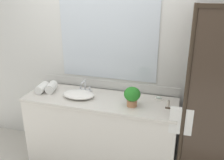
{
  "coord_description": "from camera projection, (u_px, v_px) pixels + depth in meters",
  "views": [
    {
      "loc": [
        0.89,
        -2.44,
        2.1
      ],
      "look_at": [
        0.15,
        0.0,
        1.15
      ],
      "focal_mm": 38.98,
      "sensor_mm": 36.0,
      "label": 1
    }
  ],
  "objects": [
    {
      "name": "amenity_bottle_body_wash",
      "position": [
        137.0,
        94.0,
        2.84
      ],
      "size": [
        0.02,
        0.02,
        0.1
      ],
      "color": "silver",
      "rests_on": "vanity_cabinet"
    },
    {
      "name": "wall_back_with_mirror",
      "position": [
        109.0,
        58.0,
        3.01
      ],
      "size": [
        4.4,
        0.06,
        2.6
      ],
      "color": "silver",
      "rests_on": "ground_plane"
    },
    {
      "name": "vanity_cabinet",
      "position": [
        101.0,
        131.0,
        3.01
      ],
      "size": [
        1.8,
        0.58,
        0.9
      ],
      "color": "silver",
      "rests_on": "ground_plane"
    },
    {
      "name": "rolled_towel_near_edge",
      "position": [
        42.0,
        88.0,
        3.03
      ],
      "size": [
        0.13,
        0.23,
        0.1
      ],
      "primitive_type": "cylinder",
      "rotation": [
        1.57,
        0.0,
        0.13
      ],
      "color": "white",
      "rests_on": "vanity_cabinet"
    },
    {
      "name": "amenity_bottle_conditioner",
      "position": [
        168.0,
        104.0,
        2.62
      ],
      "size": [
        0.03,
        0.03,
        0.1
      ],
      "color": "silver",
      "rests_on": "vanity_cabinet"
    },
    {
      "name": "shower_enclosure",
      "position": [
        221.0,
        111.0,
        2.29
      ],
      "size": [
        1.2,
        0.59,
        2.0
      ],
      "color": "#2D2319",
      "rests_on": "ground_plane"
    },
    {
      "name": "rolled_towel_middle",
      "position": [
        51.0,
        87.0,
        3.03
      ],
      "size": [
        0.15,
        0.22,
        0.11
      ],
      "primitive_type": "cylinder",
      "rotation": [
        1.57,
        0.0,
        0.24
      ],
      "color": "white",
      "rests_on": "vanity_cabinet"
    },
    {
      "name": "sink_basin",
      "position": [
        79.0,
        94.0,
        2.88
      ],
      "size": [
        0.39,
        0.27,
        0.07
      ],
      "primitive_type": "ellipsoid",
      "color": "white",
      "rests_on": "vanity_cabinet"
    },
    {
      "name": "faucet",
      "position": [
        85.0,
        87.0,
        3.05
      ],
      "size": [
        0.17,
        0.13,
        0.15
      ],
      "color": "silver",
      "rests_on": "vanity_cabinet"
    },
    {
      "name": "soap_dish",
      "position": [
        159.0,
        98.0,
        2.82
      ],
      "size": [
        0.1,
        0.07,
        0.04
      ],
      "color": "silver",
      "rests_on": "vanity_cabinet"
    },
    {
      "name": "potted_plant",
      "position": [
        132.0,
        95.0,
        2.63
      ],
      "size": [
        0.18,
        0.18,
        0.22
      ],
      "color": "#B77A51",
      "rests_on": "vanity_cabinet"
    }
  ]
}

